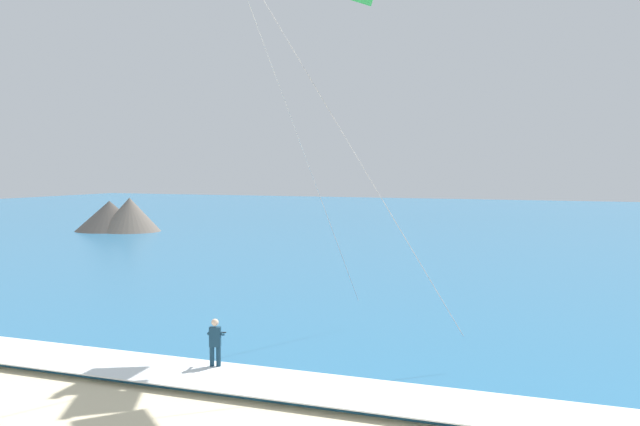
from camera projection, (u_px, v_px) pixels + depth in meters
sea at (548, 228)px, 75.02m from camera, size 200.00×120.00×0.20m
surf_foam at (319, 388)px, 20.66m from camera, size 200.00×2.78×0.04m
surfboard at (215, 373)px, 22.90m from camera, size 0.90×1.47×0.09m
kitesurfer at (215, 343)px, 22.86m from camera, size 0.64×0.63×1.69m
headland_left at (120, 217)px, 70.59m from camera, size 8.64×6.82×3.35m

